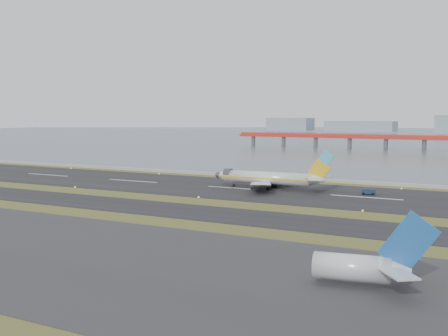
{
  "coord_description": "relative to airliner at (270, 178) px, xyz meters",
  "views": [
    {
      "loc": [
        78.77,
        -122.17,
        22.7
      ],
      "look_at": [
        -0.02,
        22.0,
        7.02
      ],
      "focal_mm": 45.0,
      "sensor_mm": 36.0,
      "label": 1
    }
  ],
  "objects": [
    {
      "name": "ground",
      "position": [
        -10.06,
        -32.98,
        -3.46
      ],
      "size": [
        1000.0,
        1000.0,
        0.0
      ],
      "primitive_type": "plane",
      "color": "#364719",
      "rests_on": "ground"
    },
    {
      "name": "apron_strip",
      "position": [
        -10.06,
        -87.98,
        -3.41
      ],
      "size": [
        1000.0,
        50.0,
        0.1
      ],
      "primitive_type": "cube",
      "color": "#2E2D30",
      "rests_on": "ground"
    },
    {
      "name": "taxiway_strip",
      "position": [
        -10.06,
        -44.98,
        -3.41
      ],
      "size": [
        1000.0,
        18.0,
        0.1
      ],
      "primitive_type": "cube",
      "color": "black",
      "rests_on": "ground"
    },
    {
      "name": "runway_strip",
      "position": [
        -10.06,
        -2.98,
        -3.41
      ],
      "size": [
        1000.0,
        45.0,
        0.1
      ],
      "primitive_type": "cube",
      "color": "black",
      "rests_on": "ground"
    },
    {
      "name": "seawall",
      "position": [
        -10.06,
        27.02,
        -2.96
      ],
      "size": [
        1000.0,
        2.5,
        1.0
      ],
      "primitive_type": "cube",
      "color": "gray",
      "rests_on": "ground"
    },
    {
      "name": "bay_water",
      "position": [
        -10.06,
        427.02,
        -3.46
      ],
      "size": [
        1400.0,
        800.0,
        1.3
      ],
      "primitive_type": "cube",
      "color": "#465464",
      "rests_on": "ground"
    },
    {
      "name": "red_pier",
      "position": [
        9.94,
        217.02,
        3.82
      ],
      "size": [
        260.0,
        5.0,
        10.2
      ],
      "color": "red",
      "rests_on": "ground"
    },
    {
      "name": "airliner",
      "position": [
        0.0,
        0.0,
        0.0
      ],
      "size": [
        38.52,
        32.89,
        12.8
      ],
      "color": "silver",
      "rests_on": "ground"
    },
    {
      "name": "pushback_tug",
      "position": [
        29.07,
        2.6,
        -2.33
      ],
      "size": [
        3.91,
        2.66,
        2.32
      ],
      "rotation": [
        0.0,
        0.0,
        0.16
      ],
      "color": "#16263D",
      "rests_on": "ground"
    },
    {
      "name": "second_airliner_tail",
      "position": [
        50.84,
        -83.34,
        -0.57
      ],
      "size": [
        15.96,
        13.07,
        9.86
      ],
      "rotation": [
        0.0,
        0.0,
        0.17
      ],
      "color": "silver",
      "rests_on": "ground"
    }
  ]
}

